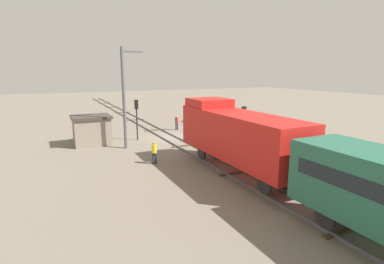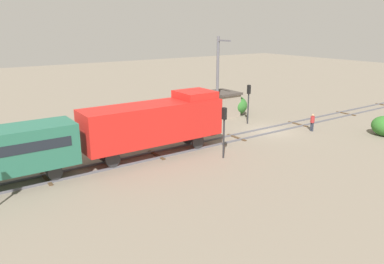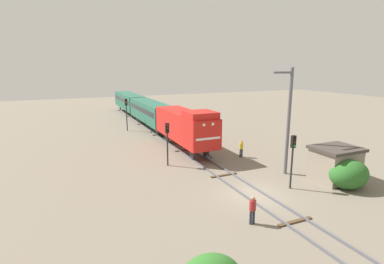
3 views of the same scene
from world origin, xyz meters
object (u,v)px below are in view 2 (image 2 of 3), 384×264
at_px(worker_by_signal, 175,124).
at_px(catenary_mast, 218,79).
at_px(locomotive, 156,121).
at_px(relay_hut, 222,104).
at_px(traffic_signal_near, 249,97).
at_px(traffic_signal_mid, 224,123).
at_px(worker_near_track, 312,121).

relative_size(worker_by_signal, catenary_mast, 0.19).
bearing_deg(locomotive, relay_hut, -59.53).
relative_size(locomotive, traffic_signal_near, 2.87).
xyz_separation_m(traffic_signal_mid, relay_hut, (10.90, -8.79, -1.37)).
bearing_deg(catenary_mast, relay_hut, -47.39).
bearing_deg(traffic_signal_near, worker_near_track, -150.65).
relative_size(traffic_signal_mid, worker_near_track, 2.33).
bearing_deg(relay_hut, locomotive, 120.47).
bearing_deg(relay_hut, traffic_signal_mid, 141.12).
xyz_separation_m(traffic_signal_mid, worker_by_signal, (7.60, -0.46, -1.77)).
bearing_deg(catenary_mast, traffic_signal_mid, 144.23).
distance_m(worker_near_track, worker_by_signal, 13.13).
relative_size(worker_by_signal, relay_hut, 0.49).
distance_m(locomotive, relay_hut, 14.86).
bearing_deg(worker_by_signal, locomotive, 85.90).
xyz_separation_m(locomotive, catenary_mast, (4.94, -9.97, 1.89)).
height_order(worker_near_track, worker_by_signal, same).
bearing_deg(locomotive, catenary_mast, -63.63).
distance_m(locomotive, traffic_signal_near, 13.02).
relative_size(worker_near_track, catenary_mast, 0.19).
bearing_deg(worker_by_signal, traffic_signal_near, -144.60).
bearing_deg(worker_by_signal, catenary_mast, -130.03).
bearing_deg(catenary_mast, worker_near_track, -141.70).
bearing_deg(locomotive, traffic_signal_mid, -130.66).
height_order(traffic_signal_near, worker_by_signal, traffic_signal_near).
height_order(traffic_signal_near, catenary_mast, catenary_mast).
relative_size(worker_near_track, worker_by_signal, 1.00).
relative_size(traffic_signal_mid, worker_by_signal, 2.33).
bearing_deg(worker_by_signal, worker_near_track, -167.83).
bearing_deg(traffic_signal_near, locomotive, 104.23).
height_order(locomotive, worker_by_signal, locomotive).
xyz_separation_m(catenary_mast, relay_hut, (2.56, -2.78, -3.27)).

